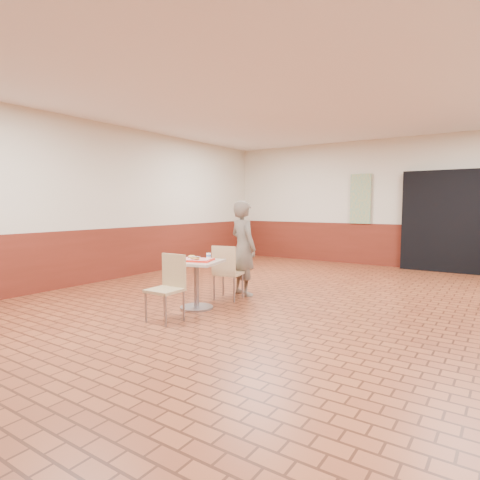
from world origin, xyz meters
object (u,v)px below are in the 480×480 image
Objects in this scene: ring_donut at (192,256)px; paper_cup at (209,256)px; chair_main_back at (227,270)px; long_john_donut at (195,258)px; main_table at (196,276)px; customer at (243,248)px; serving_tray at (196,260)px; chair_main_front at (168,284)px.

paper_cup is at bearing 6.74° from ring_donut.
chair_main_back is 0.74m from long_john_donut.
main_table is 0.80× the size of chair_main_back.
paper_cup is (0.28, 0.03, 0.03)m from ring_donut.
customer is 18.99× the size of paper_cup.
ring_donut is (-0.14, 0.06, 0.03)m from serving_tray.
chair_main_front is 0.79m from paper_cup.
chair_main_back is 0.68m from serving_tray.
customer is at bearing 78.53° from ring_donut.
long_john_donut is at bearing -58.25° from serving_tray.
paper_cup is (0.08, -0.98, -0.02)m from customer.
chair_main_front is 1.87× the size of serving_tray.
serving_tray is 0.18m from paper_cup.
ring_donut is at bearing 106.04° from chair_main_front.
paper_cup reaches higher than long_john_donut.
main_table is at bearing -24.75° from ring_donut.
chair_main_back is 0.53m from customer.
paper_cup reaches higher than ring_donut.
customer is 10.19× the size of long_john_donut.
long_john_donut is (0.04, -0.06, 0.03)m from serving_tray.
long_john_donut is at bearing 76.48° from chair_main_back.
chair_main_back reaches higher than paper_cup.
paper_cup is (0.06, 0.73, 0.28)m from chair_main_front.
serving_tray is (-0.07, -1.08, -0.07)m from customer.
chair_main_front is 10.40× the size of paper_cup.
main_table is at bearing -26.57° from serving_tray.
main_table is 0.65m from chair_main_back.
long_john_donut is at bearing -34.82° from ring_donut.
serving_tray is at bearing 153.43° from main_table.
main_table is 0.81× the size of chair_main_front.
main_table is 4.53× the size of long_john_donut.
paper_cup is (0.14, 0.10, 0.29)m from main_table.
serving_tray is 5.56× the size of paper_cup.
chair_main_back is 8.39× the size of ring_donut.
customer is 15.18× the size of ring_donut.
serving_tray is at bearing 107.80° from customer.
chair_main_front is 0.78m from ring_donut.
main_table is at bearing -146.06° from paper_cup.
ring_donut is (-0.21, -1.02, -0.04)m from customer.
paper_cup is (0.11, 0.15, 0.02)m from long_john_donut.
customer is (-0.01, 1.72, 0.30)m from chair_main_front.
chair_main_back is at bearing 71.53° from ring_donut.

